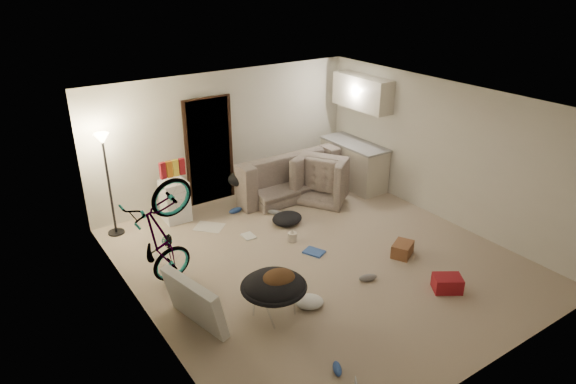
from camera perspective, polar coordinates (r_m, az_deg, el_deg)
floor at (r=8.24m, az=3.40°, el=-7.45°), size 5.50×6.00×0.02m
ceiling at (r=7.26m, az=3.89°, el=9.78°), size 5.50×6.00×0.02m
wall_back at (r=10.05m, az=-6.93°, el=6.26°), size 5.50×0.02×2.50m
wall_front at (r=5.87m, az=22.04°, el=-9.15°), size 5.50×0.02×2.50m
wall_left at (r=6.51m, az=-16.10°, el=-4.85°), size 0.02×6.00×2.50m
wall_right at (r=9.50m, az=16.99°, el=4.30°), size 0.02×6.00×2.50m
doorway at (r=9.93m, az=-8.80°, el=4.51°), size 0.85×0.10×2.04m
door_trim at (r=9.90m, az=-8.73°, el=4.47°), size 0.97×0.04×2.10m
floor_lamp at (r=8.92m, az=-19.60°, el=3.07°), size 0.28×0.28×1.81m
kitchen_counter at (r=10.84m, az=7.28°, el=3.03°), size 0.60×1.50×0.88m
counter_top at (r=10.68m, az=7.41°, el=5.33°), size 0.64×1.54×0.04m
kitchen_uppers at (r=10.48m, az=8.27°, el=10.89°), size 0.38×1.40×0.65m
sofa at (r=10.37m, az=-0.54°, el=1.57°), size 2.24×0.89×0.65m
armchair at (r=10.27m, az=4.23°, el=1.32°), size 1.32×1.35×0.67m
bicycle at (r=7.52m, az=-13.65°, el=-7.36°), size 1.81×0.93×1.00m
mini_fridge at (r=9.48m, az=-12.44°, el=-0.95°), size 0.46×0.46×0.76m
snack_box_0 at (r=9.18m, az=-13.76°, el=2.32°), size 0.11×0.08×0.30m
snack_box_1 at (r=9.22m, az=-13.06°, el=2.48°), size 0.10×0.07×0.30m
snack_box_2 at (r=9.26m, az=-12.38°, el=2.64°), size 0.11×0.08×0.30m
snack_box_3 at (r=9.30m, az=-11.70°, el=2.80°), size 0.11×0.08×0.30m
saucer_chair at (r=6.83m, az=-1.58°, el=-11.03°), size 0.88×0.88×0.62m
hoodie at (r=6.72m, az=-1.10°, el=-9.67°), size 0.53×0.46×0.22m
sofa_drape at (r=9.84m, az=-5.16°, el=1.52°), size 0.63×0.55×0.28m
tv_box at (r=6.79m, az=-10.35°, el=-11.94°), size 0.49×1.09×0.71m
drink_case_a at (r=8.46m, az=12.60°, el=-6.24°), size 0.46×0.42×0.22m
drink_case_b at (r=7.78m, az=17.28°, el=-9.68°), size 0.48×0.46×0.23m
juicer at (r=8.67m, az=0.49°, el=-4.93°), size 0.15×0.15×0.22m
newspaper at (r=9.26m, az=-8.74°, el=-3.85°), size 0.61×0.62×0.01m
book_blue at (r=8.38m, az=2.91°, el=-6.68°), size 0.35×0.39×0.03m
book_white at (r=8.86m, az=-4.41°, el=-4.91°), size 0.20×0.26×0.02m
shoe_0 at (r=9.69m, az=-5.86°, el=-2.05°), size 0.28×0.13×0.10m
shoe_1 at (r=9.59m, az=-1.57°, el=-2.25°), size 0.23×0.26×0.09m
shoe_2 at (r=6.24m, az=5.49°, el=-18.95°), size 0.20×0.26×0.09m
shoe_3 at (r=7.76m, az=8.86°, el=-9.38°), size 0.30×0.20×0.10m
clothes_lump_a at (r=9.24m, az=-0.11°, el=-2.97°), size 0.67×0.61×0.19m
clothes_lump_c at (r=7.18m, az=2.35°, el=-12.07°), size 0.53×0.51×0.12m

